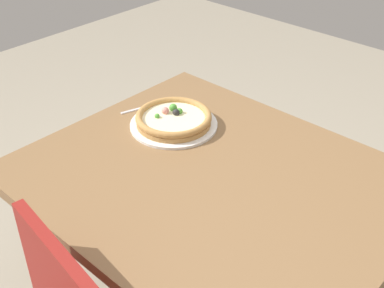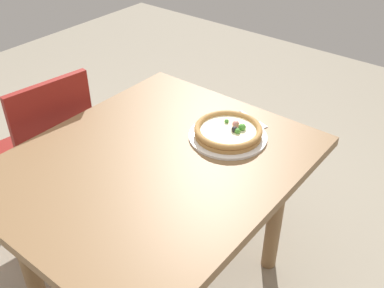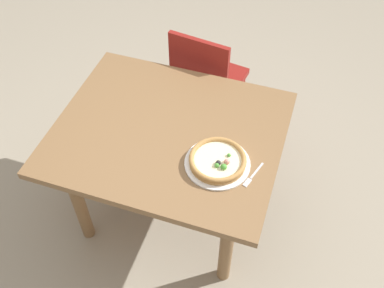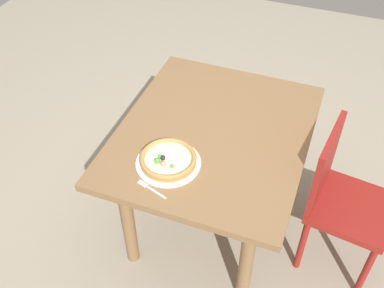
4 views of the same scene
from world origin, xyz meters
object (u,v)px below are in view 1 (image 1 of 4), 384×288
object	(u,v)px
pizza	(174,118)
fork	(145,107)
dining_table	(212,202)
plate	(174,125)

from	to	relation	value
pizza	fork	size ratio (longest dim) A/B	1.67
pizza	dining_table	bearing A→B (deg)	-23.75
dining_table	pizza	xyz separation A→B (m)	(-0.30, 0.13, 0.14)
pizza	fork	xyz separation A→B (m)	(-0.17, 0.02, -0.03)
dining_table	plate	distance (m)	0.34
pizza	plate	bearing A→B (deg)	-33.51
plate	dining_table	bearing A→B (deg)	-23.72
plate	fork	distance (m)	0.17
plate	pizza	distance (m)	0.03
fork	pizza	bearing A→B (deg)	-78.50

